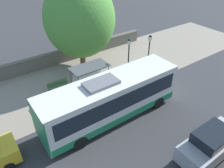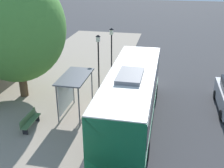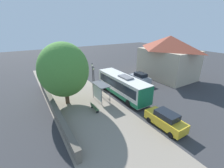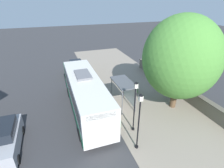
{
  "view_description": "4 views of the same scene",
  "coord_description": "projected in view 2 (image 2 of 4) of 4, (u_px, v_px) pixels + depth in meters",
  "views": [
    {
      "loc": [
        11.96,
        -8.45,
        11.4
      ],
      "look_at": [
        -0.61,
        0.5,
        0.99
      ],
      "focal_mm": 35.0,
      "sensor_mm": 36.0,
      "label": 1
    },
    {
      "loc": [
        3.69,
        -16.08,
        9.05
      ],
      "look_at": [
        0.28,
        0.52,
        1.66
      ],
      "focal_mm": 45.0,
      "sensor_mm": 36.0,
      "label": 2
    },
    {
      "loc": [
        -11.01,
        -19.08,
        10.61
      ],
      "look_at": [
        0.3,
        -0.7,
        2.15
      ],
      "focal_mm": 24.0,
      "sensor_mm": 36.0,
      "label": 3
    },
    {
      "loc": [
        4.18,
        12.66,
        9.74
      ],
      "look_at": [
        -0.58,
        -0.85,
        2.65
      ],
      "focal_mm": 28.0,
      "sensor_mm": 36.0,
      "label": 4
    }
  ],
  "objects": [
    {
      "name": "street_lamp_near",
      "position": [
        112.0,
        51.0,
        21.82
      ],
      "size": [
        0.28,
        0.28,
        4.49
      ],
      "color": "black",
      "rests_on": "ground"
    },
    {
      "name": "bus",
      "position": [
        131.0,
        96.0,
        16.47
      ],
      "size": [
        2.77,
        10.59,
        3.52
      ],
      "color": "silver",
      "rests_on": "ground"
    },
    {
      "name": "bus_shelter",
      "position": [
        73.0,
        83.0,
        17.36
      ],
      "size": [
        1.63,
        3.14,
        2.65
      ],
      "color": "#515459",
      "rests_on": "ground"
    },
    {
      "name": "pedestrian",
      "position": [
        117.0,
        81.0,
        20.86
      ],
      "size": [
        0.34,
        0.22,
        1.6
      ],
      "color": "#2D3347",
      "rests_on": "ground"
    },
    {
      "name": "shade_tree",
      "position": [
        15.0,
        28.0,
        18.66
      ],
      "size": [
        6.72,
        6.72,
        8.74
      ],
      "color": "brown",
      "rests_on": "ground"
    },
    {
      "name": "street_lamp_far",
      "position": [
        98.0,
        59.0,
        20.31
      ],
      "size": [
        0.28,
        0.28,
        4.38
      ],
      "color": "black",
      "rests_on": "ground"
    },
    {
      "name": "bench",
      "position": [
        30.0,
        121.0,
        16.49
      ],
      "size": [
        0.4,
        1.88,
        0.88
      ],
      "color": "#4C7247",
      "rests_on": "ground"
    },
    {
      "name": "ground_plane",
      "position": [
        106.0,
        109.0,
        18.73
      ],
      "size": [
        120.0,
        120.0,
        0.0
      ],
      "primitive_type": "plane",
      "color": "#353538",
      "rests_on": "ground"
    },
    {
      "name": "sidewalk_plaza",
      "position": [
        44.0,
        103.0,
        19.56
      ],
      "size": [
        9.0,
        44.0,
        0.02
      ],
      "color": "gray",
      "rests_on": "ground"
    }
  ]
}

